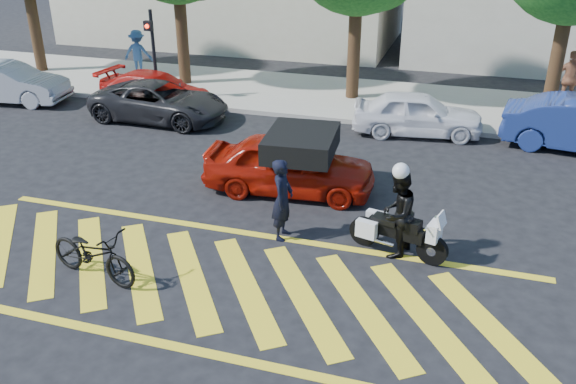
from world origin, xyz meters
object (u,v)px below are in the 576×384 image
(red_convertible, at_px, (289,165))
(parked_left, at_px, (157,91))
(parked_far_left, at_px, (8,83))
(officer_bike, at_px, (283,199))
(parked_mid_left, at_px, (160,102))
(bicycle, at_px, (93,253))
(officer_moto, at_px, (397,213))
(parked_mid_right, at_px, (417,113))
(police_motorcycle, at_px, (396,232))

(red_convertible, bearing_deg, parked_left, 46.59)
(red_convertible, bearing_deg, parked_far_left, 65.66)
(officer_bike, height_order, parked_mid_left, officer_bike)
(bicycle, distance_m, parked_left, 10.47)
(officer_bike, distance_m, officer_moto, 2.36)
(parked_far_left, relative_size, parked_mid_right, 1.07)
(red_convertible, relative_size, parked_mid_right, 1.07)
(bicycle, bearing_deg, parked_mid_left, 32.22)
(officer_bike, xyz_separation_m, red_convertible, (-0.52, 2.20, -0.18))
(parked_left, bearing_deg, parked_mid_right, -82.33)
(parked_far_left, bearing_deg, red_convertible, -116.52)
(parked_mid_right, bearing_deg, officer_bike, 156.79)
(officer_bike, relative_size, red_convertible, 0.43)
(parked_mid_left, bearing_deg, bicycle, -158.33)
(parked_mid_right, bearing_deg, parked_mid_left, 89.97)
(officer_moto, bearing_deg, parked_left, -113.70)
(officer_moto, xyz_separation_m, parked_left, (-9.15, 7.20, -0.31))
(police_motorcycle, xyz_separation_m, parked_mid_left, (-8.46, 6.09, 0.12))
(officer_moto, height_order, parked_mid_left, officer_moto)
(police_motorcycle, height_order, parked_mid_left, parked_mid_left)
(parked_mid_left, relative_size, parked_mid_right, 1.15)
(officer_moto, xyz_separation_m, parked_mid_left, (-8.45, 6.10, -0.30))
(bicycle, bearing_deg, parked_left, 33.73)
(officer_bike, distance_m, parked_left, 9.91)
(parked_left, bearing_deg, officer_bike, -129.07)
(bicycle, distance_m, parked_mid_left, 9.20)
(parked_far_left, height_order, parked_mid_left, parked_far_left)
(officer_moto, bearing_deg, parked_mid_right, -162.54)
(parked_left, xyz_separation_m, parked_mid_left, (0.70, -1.10, 0.01))
(parked_mid_left, bearing_deg, red_convertible, -123.64)
(bicycle, relative_size, police_motorcycle, 0.99)
(officer_moto, bearing_deg, officer_bike, -75.23)
(red_convertible, bearing_deg, parked_mid_right, -31.39)
(parked_mid_left, height_order, parked_mid_right, parked_mid_right)
(parked_left, bearing_deg, police_motorcycle, -120.47)
(officer_bike, relative_size, parked_far_left, 0.42)
(bicycle, distance_m, red_convertible, 5.29)
(red_convertible, distance_m, parked_left, 8.02)
(bicycle, height_order, police_motorcycle, bicycle)
(police_motorcycle, distance_m, parked_mid_left, 10.43)
(parked_left, bearing_deg, red_convertible, -120.98)
(officer_bike, relative_size, bicycle, 0.88)
(police_motorcycle, distance_m, parked_mid_right, 7.20)
(bicycle, distance_m, police_motorcycle, 5.86)
(bicycle, xyz_separation_m, parked_left, (-3.88, 9.73, 0.08))
(police_motorcycle, bearing_deg, parked_mid_left, 158.76)
(officer_bike, bearing_deg, parked_mid_left, 44.18)
(red_convertible, distance_m, parked_mid_left, 6.80)
(officer_bike, xyz_separation_m, police_motorcycle, (2.37, 0.02, -0.39))
(police_motorcycle, xyz_separation_m, parked_mid_right, (-0.39, 7.19, 0.16))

